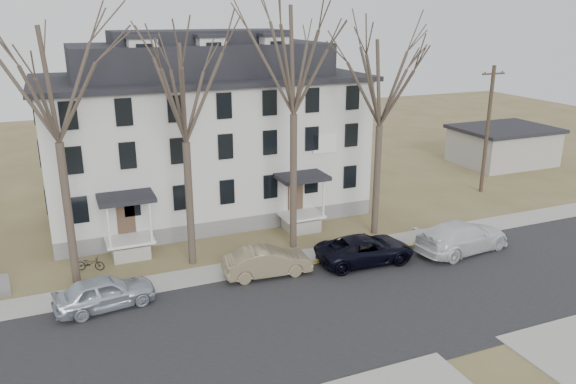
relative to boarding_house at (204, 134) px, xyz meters
name	(u,v)px	position (x,y,z in m)	size (l,w,h in m)	color
ground	(362,333)	(2.00, -17.95, -5.38)	(120.00, 120.00, 0.00)	olive
main_road	(340,312)	(2.00, -15.95, -5.38)	(120.00, 10.00, 0.04)	#27272A
far_sidewalk	(289,261)	(2.00, -9.95, -5.38)	(120.00, 2.00, 0.08)	#A09F97
yellow_curb	(376,253)	(7.00, -10.85, -5.38)	(14.00, 0.25, 0.06)	gold
boarding_house	(204,134)	(0.00, 0.00, 0.00)	(20.80, 12.36, 12.05)	slate
distant_building	(503,145)	(28.00, 2.05, -3.70)	(8.50, 6.50, 3.35)	#A09F97
tree_far_left	(51,76)	(-9.00, -8.15, 4.96)	(8.40, 8.40, 13.72)	#473B31
tree_mid_left	(183,86)	(-3.00, -8.15, 4.22)	(7.80, 7.80, 12.74)	#473B31
tree_center	(294,53)	(3.00, -8.15, 5.71)	(9.00, 9.00, 14.70)	#473B31
tree_mid_right	(382,77)	(8.50, -8.15, 4.22)	(7.80, 7.80, 12.74)	#473B31
utility_pole_far	(488,128)	(20.50, -3.95, -0.47)	(2.00, 0.28, 9.50)	#3D3023
car_silver	(105,293)	(-7.88, -11.46, -4.61)	(1.83, 4.55, 1.55)	silver
car_tan	(267,262)	(0.23, -11.17, -4.63)	(1.59, 4.57, 1.51)	#847758
car_navy	(365,250)	(5.73, -11.76, -4.63)	(2.50, 5.41, 1.50)	black
car_white	(462,237)	(11.62, -12.56, -4.52)	(2.42, 5.95, 1.73)	white
bicycle_left	(90,264)	(-8.24, -7.06, -4.98)	(0.53, 1.53, 0.80)	black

